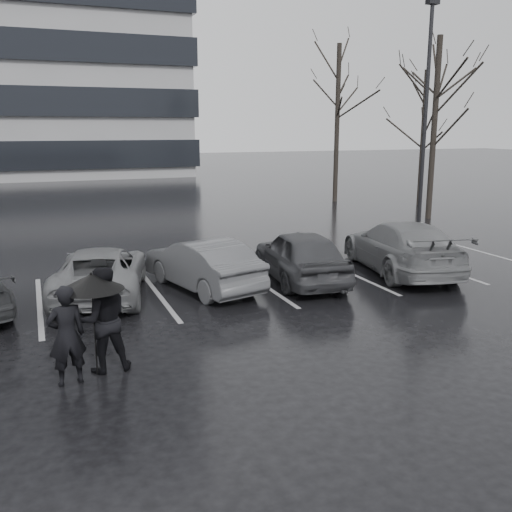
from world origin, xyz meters
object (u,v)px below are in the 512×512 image
Objects in this scene: pedestrian_left at (67,335)px; lamp_post at (425,128)px; tree_east at (434,130)px; car_main at (300,255)px; car_west_a at (203,264)px; tree_ne at (423,139)px; car_west_b at (101,271)px; car_east at (401,247)px; pedestrian_right at (103,319)px; tree_north at (337,124)px.

pedestrian_left is 0.19× the size of lamp_post.
lamp_post reaches higher than tree_east.
car_main is 1.05× the size of car_west_a.
pedestrian_left is (-6.30, -4.41, 0.12)m from car_main.
car_main is at bearing -137.41° from tree_ne.
car_west_a is 2.55m from car_west_b.
car_west_a is (-2.68, 0.24, -0.06)m from car_main.
pedestrian_left is at bearing -139.73° from tree_ne.
car_west_a is at bearing 7.86° from car_east.
car_east is 9.70m from pedestrian_right.
tree_ne reaches higher than car_west_a.
pedestrian_right is at bearing -128.51° from tree_north.
tree_north is (9.31, 14.78, 3.53)m from car_main.
car_main is 0.49× the size of tree_north.
car_east reaches higher than car_west_a.
pedestrian_right is 20.15m from tree_east.
tree_east reaches higher than tree_ne.
car_west_a is 0.90× the size of car_west_b.
tree_ne is at bearing -158.03° from car_west_a.
car_west_a is 2.39× the size of pedestrian_left.
car_west_b is 20.64m from tree_north.
car_west_a is 19.53m from tree_ne.
car_main reaches higher than car_west_b.
car_east is at bearing -171.79° from car_west_b.
tree_north is at bearing -131.15° from pedestrian_right.
lamp_post is at bearing -145.79° from car_west_b.
pedestrian_left reaches higher than car_west_a.
tree_east is (16.00, 11.85, 3.08)m from pedestrian_right.
lamp_post is at bearing -167.73° from car_west_a.
car_west_b is at bearing -155.09° from tree_east.
car_east is 8.54m from lamp_post.
tree_ne is at bearing -131.03° from car_main.
pedestrian_right reaches higher than car_west_a.
tree_north is at bearing -139.87° from pedestrian_left.
tree_ne reaches higher than car_main.
car_main is at bearing -122.22° from tree_north.
car_west_b is (-2.52, 0.33, -0.04)m from car_west_a.
tree_ne is (18.50, 15.85, 2.58)m from pedestrian_right.
car_west_b is 5.11m from pedestrian_left.
car_main is at bearing 9.19° from car_east.
tree_ne reaches higher than car_east.
car_east is at bearing -132.13° from tree_east.
car_west_b is at bearing 6.65° from car_east.
pedestrian_left is 25.19m from tree_ne.
tree_north is at bearing -122.69° from car_west_b.
tree_east reaches higher than pedestrian_left.
pedestrian_left is at bearing 37.42° from car_west_a.
car_west_a is 5.89m from pedestrian_left.
tree_north is (1.01, 8.95, 0.18)m from lamp_post.
car_east reaches higher than car_west_b.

